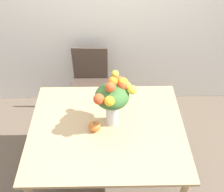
% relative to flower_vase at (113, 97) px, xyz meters
% --- Properties ---
extents(ground_plane, '(12.00, 12.00, 0.00)m').
position_rel_flower_vase_xyz_m(ground_plane, '(-0.05, -0.07, -1.03)').
color(ground_plane, brown).
extents(dining_table, '(1.31, 1.06, 0.74)m').
position_rel_flower_vase_xyz_m(dining_table, '(-0.05, -0.07, -0.38)').
color(dining_table, tan).
rests_on(dining_table, ground_plane).
extents(flower_vase, '(0.33, 0.33, 0.48)m').
position_rel_flower_vase_xyz_m(flower_vase, '(0.00, 0.00, 0.00)').
color(flower_vase, silver).
rests_on(flower_vase, dining_table).
extents(pumpkin, '(0.10, 0.10, 0.09)m').
position_rel_flower_vase_xyz_m(pumpkin, '(-0.16, -0.08, -0.25)').
color(pumpkin, orange).
rests_on(pumpkin, dining_table).
extents(dining_chair_near_window, '(0.43, 0.43, 0.89)m').
position_rel_flower_vase_xyz_m(dining_chair_near_window, '(-0.25, 0.80, -0.55)').
color(dining_chair_near_window, '#47382D').
rests_on(dining_chair_near_window, ground_plane).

